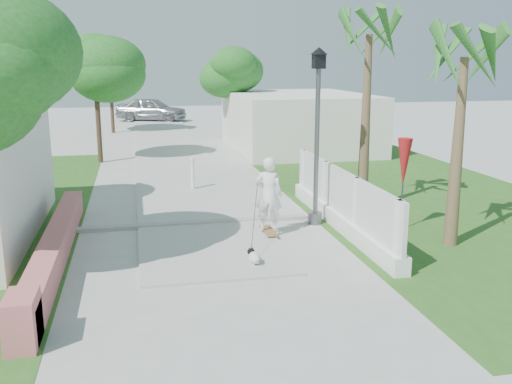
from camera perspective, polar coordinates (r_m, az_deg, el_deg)
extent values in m
plane|color=#B7B7B2|center=(9.19, -1.07, -13.66)|extent=(90.00, 90.00, 0.00)
cube|color=#B7B7B2|center=(28.41, -8.78, 4.61)|extent=(3.20, 36.00, 0.06)
cube|color=#999993|center=(14.73, -5.52, -3.09)|extent=(6.50, 0.25, 0.10)
cube|color=#2C571B|center=(18.66, 15.60, -0.20)|extent=(8.00, 20.00, 0.01)
cube|color=#C06462|center=(12.78, -19.39, -5.16)|extent=(0.45, 8.00, 0.60)
cube|color=#C06462|center=(9.24, -22.34, -11.83)|extent=(0.45, 0.80, 0.80)
cube|color=white|center=(14.51, 8.41, -2.80)|extent=(0.35, 7.00, 0.40)
cube|color=white|center=(14.33, 8.51, 0.08)|extent=(0.10, 7.00, 1.10)
cube|color=white|center=(11.54, 14.00, -4.39)|extent=(0.14, 0.14, 1.50)
cube|color=white|center=(13.47, 9.95, -1.68)|extent=(0.14, 0.14, 1.50)
cube|color=white|center=(15.47, 6.94, 0.34)|extent=(0.14, 0.14, 1.50)
cube|color=white|center=(17.33, 4.82, 1.77)|extent=(0.14, 0.14, 1.50)
cube|color=silver|center=(27.28, 4.15, 7.08)|extent=(6.00, 8.00, 2.60)
cylinder|color=#59595E|center=(14.82, 5.92, -2.60)|extent=(0.36, 0.36, 0.30)
cylinder|color=#59595E|center=(14.43, 6.09, 4.49)|extent=(0.12, 0.12, 4.00)
cube|color=black|center=(14.27, 6.30, 12.86)|extent=(0.28, 0.28, 0.35)
cone|color=black|center=(14.27, 6.32, 13.86)|extent=(0.44, 0.44, 0.18)
cylinder|color=white|center=(18.51, -6.36, 1.67)|extent=(0.12, 0.12, 1.00)
sphere|color=white|center=(18.41, -6.40, 3.25)|extent=(0.14, 0.14, 0.14)
cylinder|color=#59595E|center=(14.42, 14.43, 0.10)|extent=(0.04, 0.04, 2.00)
cone|color=#B3191D|center=(14.28, 14.59, 2.83)|extent=(0.36, 0.36, 1.20)
cylinder|color=#4C3826|center=(24.21, -15.53, 7.37)|extent=(0.20, 0.20, 3.85)
ellipsoid|color=#19591A|center=(24.11, -15.77, 11.27)|extent=(3.40, 3.40, 2.55)
ellipsoid|color=#19591A|center=(23.90, -15.36, 12.12)|extent=(2.89, 2.89, 2.18)
ellipsoid|color=#19591A|center=(24.32, -16.32, 12.90)|extent=(2.55, 2.55, 1.90)
cylinder|color=#4C3826|center=(28.56, -2.42, 8.28)|extent=(0.20, 0.20, 3.50)
ellipsoid|color=#19591A|center=(28.48, -2.45, 11.28)|extent=(3.00, 3.00, 2.25)
ellipsoid|color=#19591A|center=(28.30, -1.98, 11.99)|extent=(2.55, 2.55, 1.92)
ellipsoid|color=#19591A|center=(28.63, -2.94, 12.69)|extent=(2.25, 2.25, 1.68)
cylinder|color=#4C3826|center=(34.16, -14.26, 8.97)|extent=(0.20, 0.20, 3.85)
ellipsoid|color=#19591A|center=(34.09, -14.41, 11.74)|extent=(3.20, 3.20, 2.40)
ellipsoid|color=#19591A|center=(33.88, -14.12, 12.34)|extent=(2.72, 2.72, 2.05)
ellipsoid|color=#19591A|center=(34.30, -14.81, 12.89)|extent=(2.40, 2.40, 1.79)
cone|color=brown|center=(15.90, 10.88, 6.58)|extent=(0.32, 0.32, 4.80)
cone|color=brown|center=(13.39, 19.45, 3.58)|extent=(0.32, 0.32, 4.20)
cube|color=olive|center=(13.83, 1.27, -3.88)|extent=(0.61, 0.96, 0.02)
imported|color=white|center=(13.59, 1.29, -0.20)|extent=(0.77, 0.66, 1.80)
cylinder|color=gray|center=(13.52, 1.25, -4.58)|extent=(0.03, 0.07, 0.07)
cylinder|color=gray|center=(13.56, 1.94, -4.53)|extent=(0.03, 0.07, 0.07)
cylinder|color=gray|center=(14.15, 0.62, -3.77)|extent=(0.03, 0.07, 0.07)
cylinder|color=gray|center=(14.18, 1.29, -3.73)|extent=(0.03, 0.07, 0.07)
ellipsoid|color=silver|center=(11.74, -0.16, -6.60)|extent=(0.30, 0.42, 0.24)
sphere|color=black|center=(11.87, -0.51, -5.99)|extent=(0.16, 0.16, 0.16)
sphere|color=silver|center=(11.94, -0.64, -5.97)|extent=(0.07, 0.07, 0.07)
cone|color=black|center=(11.84, -0.67, -5.68)|extent=(0.05, 0.05, 0.06)
cone|color=black|center=(11.86, -0.34, -5.63)|extent=(0.05, 0.05, 0.06)
cylinder|color=silver|center=(11.84, -0.58, -7.08)|extent=(0.03, 0.03, 0.11)
cylinder|color=silver|center=(11.88, -0.09, -7.01)|extent=(0.03, 0.03, 0.11)
cylinder|color=silver|center=(11.68, -0.24, -7.37)|extent=(0.03, 0.03, 0.11)
cylinder|color=silver|center=(11.72, 0.27, -7.30)|extent=(0.03, 0.03, 0.11)
cylinder|color=silver|center=(11.56, 0.20, -6.58)|extent=(0.04, 0.10, 0.09)
imported|color=#9A9BA1|center=(40.28, -10.41, 8.14)|extent=(5.14, 3.63, 1.62)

